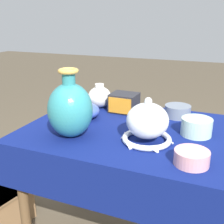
{
  "coord_description": "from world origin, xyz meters",
  "views": [
    {
      "loc": [
        0.35,
        -1.1,
        1.17
      ],
      "look_at": [
        -0.06,
        -0.1,
        0.8
      ],
      "focal_mm": 45.0,
      "sensor_mm": 36.0,
      "label": 1
    }
  ],
  "objects_px": {
    "pot_squat_slate": "(178,111)",
    "vase_tall_bulbous": "(70,109)",
    "pot_squat_rose": "(192,158)",
    "jar_round_ivory": "(100,97)",
    "mosaic_tile_box": "(124,103)",
    "vase_dome_bell": "(147,124)",
    "bowl_shallow_cobalt": "(84,111)",
    "pot_squat_celadon": "(196,127)"
  },
  "relations": [
    {
      "from": "jar_round_ivory",
      "to": "pot_squat_celadon",
      "type": "distance_m",
      "value": 0.57
    },
    {
      "from": "vase_tall_bulbous",
      "to": "pot_squat_celadon",
      "type": "height_order",
      "value": "vase_tall_bulbous"
    },
    {
      "from": "vase_dome_bell",
      "to": "jar_round_ivory",
      "type": "relative_size",
      "value": 1.61
    },
    {
      "from": "mosaic_tile_box",
      "to": "pot_squat_celadon",
      "type": "relative_size",
      "value": 1.09
    },
    {
      "from": "vase_dome_bell",
      "to": "pot_squat_slate",
      "type": "bearing_deg",
      "value": 79.66
    },
    {
      "from": "mosaic_tile_box",
      "to": "pot_squat_celadon",
      "type": "distance_m",
      "value": 0.42
    },
    {
      "from": "pot_squat_slate",
      "to": "vase_tall_bulbous",
      "type": "bearing_deg",
      "value": -132.29
    },
    {
      "from": "vase_dome_bell",
      "to": "mosaic_tile_box",
      "type": "relative_size",
      "value": 1.5
    },
    {
      "from": "mosaic_tile_box",
      "to": "jar_round_ivory",
      "type": "distance_m",
      "value": 0.15
    },
    {
      "from": "vase_tall_bulbous",
      "to": "mosaic_tile_box",
      "type": "distance_m",
      "value": 0.4
    },
    {
      "from": "jar_round_ivory",
      "to": "vase_dome_bell",
      "type": "bearing_deg",
      "value": -43.18
    },
    {
      "from": "bowl_shallow_cobalt",
      "to": "pot_squat_celadon",
      "type": "xyz_separation_m",
      "value": [
        0.53,
        -0.0,
        -0.0
      ]
    },
    {
      "from": "pot_squat_slate",
      "to": "jar_round_ivory",
      "type": "distance_m",
      "value": 0.42
    },
    {
      "from": "pot_squat_slate",
      "to": "bowl_shallow_cobalt",
      "type": "bearing_deg",
      "value": -155.06
    },
    {
      "from": "mosaic_tile_box",
      "to": "vase_dome_bell",
      "type": "bearing_deg",
      "value": -54.93
    },
    {
      "from": "jar_round_ivory",
      "to": "pot_squat_slate",
      "type": "bearing_deg",
      "value": 0.28
    },
    {
      "from": "vase_tall_bulbous",
      "to": "vase_dome_bell",
      "type": "distance_m",
      "value": 0.31
    },
    {
      "from": "jar_round_ivory",
      "to": "vase_tall_bulbous",
      "type": "bearing_deg",
      "value": -82.23
    },
    {
      "from": "pot_squat_celadon",
      "to": "vase_tall_bulbous",
      "type": "bearing_deg",
      "value": -156.71
    },
    {
      "from": "pot_squat_rose",
      "to": "jar_round_ivory",
      "type": "relative_size",
      "value": 0.91
    },
    {
      "from": "mosaic_tile_box",
      "to": "pot_squat_rose",
      "type": "distance_m",
      "value": 0.59
    },
    {
      "from": "pot_squat_rose",
      "to": "pot_squat_slate",
      "type": "bearing_deg",
      "value": 105.28
    },
    {
      "from": "vase_dome_bell",
      "to": "pot_squat_slate",
      "type": "height_order",
      "value": "vase_dome_bell"
    },
    {
      "from": "mosaic_tile_box",
      "to": "pot_squat_slate",
      "type": "distance_m",
      "value": 0.27
    },
    {
      "from": "bowl_shallow_cobalt",
      "to": "jar_round_ivory",
      "type": "bearing_deg",
      "value": 91.7
    },
    {
      "from": "jar_round_ivory",
      "to": "pot_squat_celadon",
      "type": "height_order",
      "value": "jar_round_ivory"
    },
    {
      "from": "pot_squat_rose",
      "to": "jar_round_ivory",
      "type": "distance_m",
      "value": 0.71
    },
    {
      "from": "vase_tall_bulbous",
      "to": "pot_squat_rose",
      "type": "relative_size",
      "value": 2.38
    },
    {
      "from": "pot_squat_slate",
      "to": "pot_squat_rose",
      "type": "xyz_separation_m",
      "value": [
        0.13,
        -0.46,
        -0.0
      ]
    },
    {
      "from": "pot_squat_slate",
      "to": "pot_squat_celadon",
      "type": "xyz_separation_m",
      "value": [
        0.11,
        -0.2,
        0.01
      ]
    },
    {
      "from": "vase_tall_bulbous",
      "to": "jar_round_ivory",
      "type": "xyz_separation_m",
      "value": [
        -0.05,
        0.4,
        -0.06
      ]
    },
    {
      "from": "mosaic_tile_box",
      "to": "pot_squat_rose",
      "type": "xyz_separation_m",
      "value": [
        0.4,
        -0.44,
        -0.02
      ]
    },
    {
      "from": "pot_squat_celadon",
      "to": "mosaic_tile_box",
      "type": "bearing_deg",
      "value": 155.45
    },
    {
      "from": "vase_dome_bell",
      "to": "pot_squat_slate",
      "type": "relative_size",
      "value": 1.64
    },
    {
      "from": "pot_squat_slate",
      "to": "pot_squat_rose",
      "type": "relative_size",
      "value": 1.08
    },
    {
      "from": "bowl_shallow_cobalt",
      "to": "jar_round_ivory",
      "type": "distance_m",
      "value": 0.19
    },
    {
      "from": "pot_squat_celadon",
      "to": "bowl_shallow_cobalt",
      "type": "bearing_deg",
      "value": 179.55
    },
    {
      "from": "jar_round_ivory",
      "to": "mosaic_tile_box",
      "type": "bearing_deg",
      "value": -7.71
    },
    {
      "from": "vase_dome_bell",
      "to": "pot_squat_rose",
      "type": "xyz_separation_m",
      "value": [
        0.19,
        -0.12,
        -0.05
      ]
    },
    {
      "from": "jar_round_ivory",
      "to": "pot_squat_celadon",
      "type": "xyz_separation_m",
      "value": [
        0.53,
        -0.19,
        -0.02
      ]
    },
    {
      "from": "vase_dome_bell",
      "to": "bowl_shallow_cobalt",
      "type": "distance_m",
      "value": 0.38
    },
    {
      "from": "vase_dome_bell",
      "to": "jar_round_ivory",
      "type": "distance_m",
      "value": 0.49
    }
  ]
}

